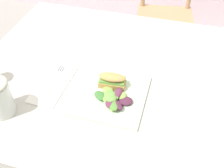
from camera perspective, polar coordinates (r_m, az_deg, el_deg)
dining_table at (r=1.13m, az=4.67°, el=-3.08°), size 1.28×0.93×0.74m
chair_wooden_far at (r=2.06m, az=11.13°, el=13.92°), size 0.46×0.46×0.87m
plate_lunch at (r=0.97m, az=-0.65°, el=-2.21°), size 0.26×0.26×0.01m
sandwich_half_front at (r=0.97m, az=0.03°, el=0.80°), size 0.10×0.06×0.06m
salad_mixed_greens at (r=0.93m, az=0.18°, el=-2.99°), size 0.15×0.13×0.03m
napkin_folded at (r=1.04m, az=-12.19°, el=0.25°), size 0.11×0.25×0.00m
fork_on_napkin at (r=1.05m, az=-11.86°, el=1.03°), size 0.03×0.19×0.00m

